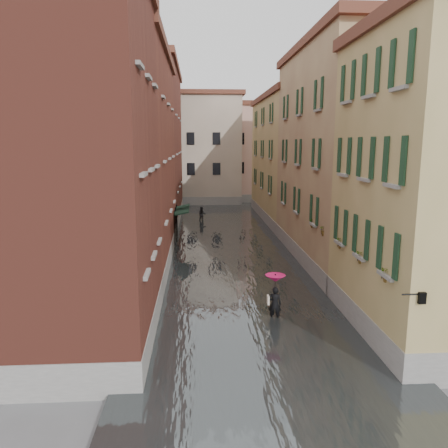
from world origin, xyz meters
name	(u,v)px	position (x,y,z in m)	size (l,w,h in m)	color
ground	(251,317)	(0.00, 0.00, 0.00)	(120.00, 120.00, 0.00)	#595A5C
floodwater	(229,246)	(0.00, 13.00, 0.10)	(10.00, 60.00, 0.20)	#3D4244
building_left_near	(65,172)	(-7.00, -2.00, 6.50)	(6.00, 8.00, 13.00)	brown
building_left_mid	(119,164)	(-7.00, 9.00, 6.25)	(6.00, 14.00, 12.50)	brown
building_left_far	(147,148)	(-7.00, 24.00, 7.00)	(6.00, 16.00, 14.00)	brown
building_right_near	(442,190)	(7.00, -2.00, 5.75)	(6.00, 8.00, 11.50)	#9F8E52
building_right_mid	(346,160)	(7.00, 9.00, 6.50)	(6.00, 14.00, 13.00)	tan
building_right_far	(293,161)	(7.00, 24.00, 5.75)	(6.00, 16.00, 11.50)	#9F8E52
building_end_cream	(191,151)	(-3.00, 38.00, 6.50)	(12.00, 9.00, 13.00)	beige
building_end_pink	(260,154)	(6.00, 40.00, 6.00)	(10.00, 9.00, 12.00)	#CDA590
awning_near	(181,212)	(-3.48, 14.21, 2.47)	(1.09, 3.12, 2.80)	#163122
awning_far	(182,209)	(-3.49, 15.61, 2.46)	(1.09, 2.74, 2.80)	#163122
wall_lantern	(421,297)	(4.33, -6.00, 3.01)	(0.71, 0.22, 0.35)	black
window_planters	(343,235)	(4.12, 0.54, 3.51)	(0.59, 10.39, 0.84)	brown
pedestrian_main	(275,294)	(0.95, -0.53, 1.23)	(0.89, 0.89, 2.06)	black
pedestrian_far	(202,215)	(-1.87, 23.26, 0.76)	(0.74, 0.58, 1.52)	black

